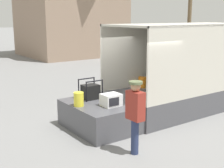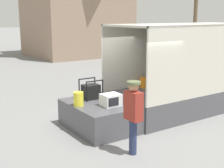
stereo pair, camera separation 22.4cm
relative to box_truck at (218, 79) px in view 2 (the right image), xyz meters
The scene contains 8 objects.
ground_plane 4.48m from the box_truck, behind, with size 160.00×160.00×0.00m, color gray.
box_truck is the anchor object (origin of this frame).
tailgate_deck 5.21m from the box_truck, behind, with size 1.58×2.15×0.76m, color #4C4C51.
microwave 5.08m from the box_truck, behind, with size 0.50×0.43×0.33m.
portable_generator 5.15m from the box_truck, behind, with size 0.58×0.49×0.59m.
orange_bucket 5.80m from the box_truck, behind, with size 0.27×0.27×0.39m.
worker_person 5.75m from the box_truck, 160.87° to the right, with size 0.31×0.44×1.74m.
utility_pole 12.12m from the box_truck, 45.95° to the left, with size 1.80×0.28×7.62m.
Camera 2 is at (-5.23, -7.25, 3.18)m, focal length 50.00 mm.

